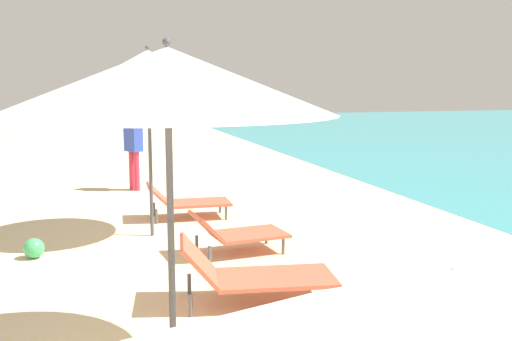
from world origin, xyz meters
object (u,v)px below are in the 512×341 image
at_px(umbrella_farthest, 148,70).
at_px(cooler_box, 477,286).
at_px(lounger_second_shoreside, 253,273).
at_px(beach_ball, 34,248).
at_px(person_walking_near, 133,143).
at_px(lounger_farthest_shoreside, 187,201).
at_px(lounger_farthest_inland, 237,232).
at_px(umbrella_second, 167,81).

distance_m(umbrella_farthest, cooler_box, 5.00).
relative_size(lounger_second_shoreside, beach_ball, 6.35).
bearing_deg(person_walking_near, beach_ball, 38.77).
relative_size(lounger_second_shoreside, cooler_box, 3.39).
bearing_deg(lounger_second_shoreside, lounger_farthest_shoreside, 98.70).
relative_size(lounger_farthest_inland, cooler_box, 2.64).
bearing_deg(lounger_second_shoreside, person_walking_near, 103.82).
distance_m(beach_ball, cooler_box, 5.20).
relative_size(lounger_second_shoreside, lounger_farthest_inland, 1.28).
xyz_separation_m(lounger_second_shoreside, beach_ball, (-2.22, 2.18, -0.17)).
distance_m(lounger_second_shoreside, lounger_farthest_inland, 1.70).
bearing_deg(person_walking_near, lounger_second_shoreside, 64.03).
bearing_deg(cooler_box, lounger_farthest_shoreside, 116.33).
bearing_deg(lounger_farthest_shoreside, umbrella_farthest, -122.31).
bearing_deg(beach_ball, umbrella_farthest, 24.09).
height_order(lounger_second_shoreside, beach_ball, lounger_second_shoreside).
xyz_separation_m(umbrella_second, lounger_second_shoreside, (0.98, 1.29, -1.88)).
distance_m(lounger_farthest_inland, cooler_box, 2.97).
height_order(person_walking_near, cooler_box, person_walking_near).
distance_m(umbrella_second, lounger_farthest_inland, 3.74).
xyz_separation_m(lounger_farthest_inland, cooler_box, (1.90, -2.28, -0.12)).
distance_m(lounger_farthest_shoreside, person_walking_near, 2.93).
bearing_deg(cooler_box, umbrella_farthest, 129.34).
xyz_separation_m(umbrella_farthest, person_walking_near, (0.06, 3.73, -1.37)).
bearing_deg(lounger_farthest_shoreside, beach_ball, -140.71).
xyz_separation_m(umbrella_farthest, beach_ball, (-1.54, -0.69, -2.22)).
relative_size(lounger_farthest_inland, beach_ball, 4.95).
relative_size(umbrella_second, umbrella_farthest, 0.92).
bearing_deg(umbrella_second, beach_ball, 109.61).
height_order(umbrella_farthest, person_walking_near, umbrella_farthest).
bearing_deg(lounger_farthest_inland, lounger_farthest_shoreside, 91.30).
bearing_deg(cooler_box, umbrella_second, -167.67).
relative_size(umbrella_second, beach_ball, 9.75).
relative_size(umbrella_farthest, lounger_farthest_shoreside, 1.99).
bearing_deg(cooler_box, lounger_second_shoreside, 164.42).
bearing_deg(lounger_second_shoreside, umbrella_second, -118.65).
relative_size(umbrella_farthest, lounger_farthest_inland, 2.13).
bearing_deg(lounger_farthest_inland, umbrella_farthest, 122.12).
height_order(umbrella_farthest, lounger_farthest_shoreside, umbrella_farthest).
xyz_separation_m(umbrella_second, lounger_farthest_shoreside, (0.96, 5.10, -1.89)).
bearing_deg(beach_ball, lounger_farthest_inland, -11.46).
height_order(lounger_farthest_shoreside, beach_ball, lounger_farthest_shoreside).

